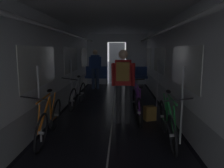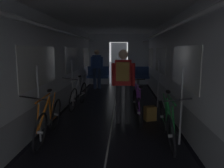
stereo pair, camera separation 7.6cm
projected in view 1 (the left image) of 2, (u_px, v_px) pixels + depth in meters
train_car_shell at (113, 49)px, 5.21m from camera, size 3.14×12.34×2.57m
bench_seat_far_left at (96, 75)px, 9.84m from camera, size 0.98×0.51×0.95m
bench_seat_far_right at (136, 75)px, 9.77m from camera, size 0.98×0.51×0.95m
bicycle_orange at (49, 120)px, 4.08m from camera, size 0.44×1.69×0.96m
bicycle_white at (78, 95)px, 6.39m from camera, size 0.45×1.69×0.95m
bicycle_green at (168, 122)px, 3.98m from camera, size 0.44×1.69×0.95m
person_cyclist_aisle at (123, 80)px, 4.87m from camera, size 0.54×0.39×1.69m
bicycle_purple_in_aisle at (137, 105)px, 5.22m from camera, size 0.44×1.69×0.94m
person_standing_near_bench at (95, 66)px, 9.41m from camera, size 0.53×0.23×1.69m
backpack_on_floor at (150, 113)px, 5.27m from camera, size 0.31×0.27×0.34m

